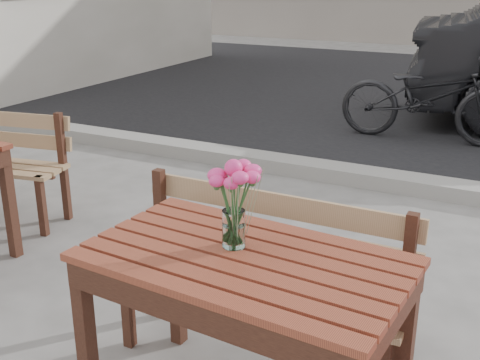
# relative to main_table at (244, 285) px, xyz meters

# --- Properties ---
(street) EXTENTS (30.00, 8.12, 0.12)m
(street) POSITION_rel_main_table_xyz_m (-0.13, 4.90, -0.55)
(street) COLOR black
(street) RESTS_ON ground
(main_table) EXTENTS (1.18, 0.74, 0.70)m
(main_table) POSITION_rel_main_table_xyz_m (0.00, 0.00, 0.00)
(main_table) COLOR maroon
(main_table) RESTS_ON ground
(main_bench) EXTENTS (1.27, 0.38, 0.79)m
(main_bench) POSITION_rel_main_table_xyz_m (-0.10, 0.41, -0.11)
(main_bench) COLOR #9F7B52
(main_bench) RESTS_ON ground
(main_vase) EXTENTS (0.18, 0.18, 0.33)m
(main_vase) POSITION_rel_main_table_xyz_m (-0.07, 0.05, 0.32)
(main_vase) COLOR white
(main_vase) RESTS_ON main_table
(bicycle) EXTENTS (1.73, 0.66, 0.90)m
(bicycle) POSITION_rel_main_table_xyz_m (-0.16, 4.38, -0.14)
(bicycle) COLOR black
(bicycle) RESTS_ON ground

